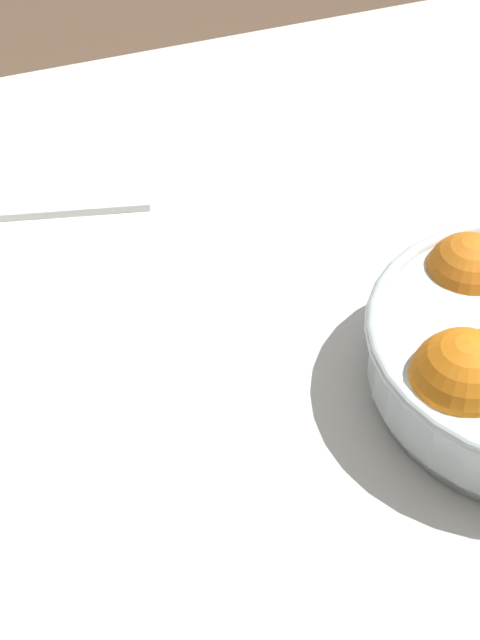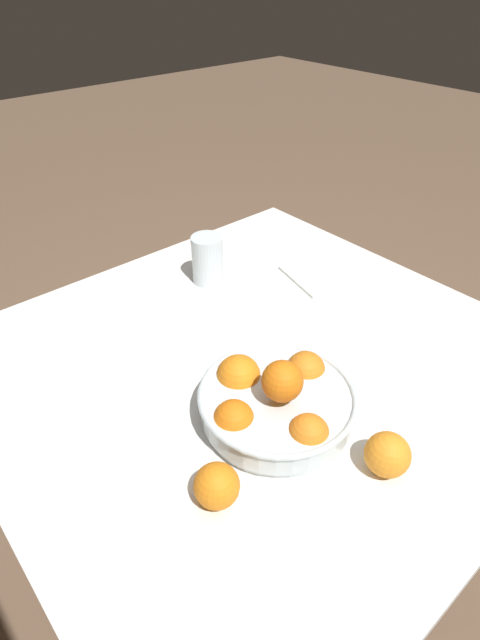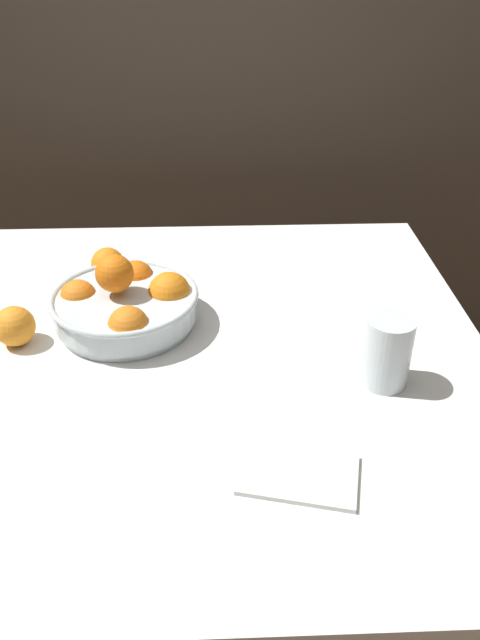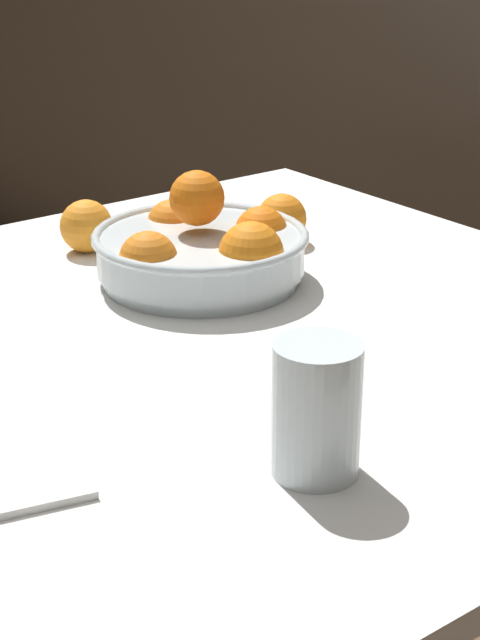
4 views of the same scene
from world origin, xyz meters
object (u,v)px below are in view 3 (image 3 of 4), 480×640
fruit_bowl (127,304)px  orange_loose_near_bowl (108,264)px  orange_loose_front (15,326)px  juice_glass (387,354)px

fruit_bowl → orange_loose_near_bowl: 0.20m
fruit_bowl → orange_loose_front: fruit_bowl is taller
orange_loose_front → juice_glass: bearing=-12.1°
juice_glass → orange_loose_front: (-0.66, 0.14, -0.02)m
fruit_bowl → juice_glass: fruit_bowl is taller
fruit_bowl → orange_loose_near_bowl: fruit_bowl is taller
orange_loose_front → orange_loose_near_bowl: bearing=61.0°
fruit_bowl → juice_glass: 0.50m
juice_glass → orange_loose_near_bowl: bearing=143.3°
fruit_bowl → juice_glass: size_ratio=2.27×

